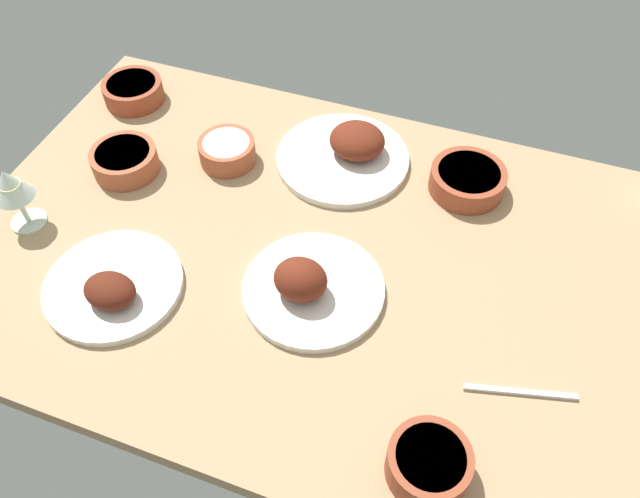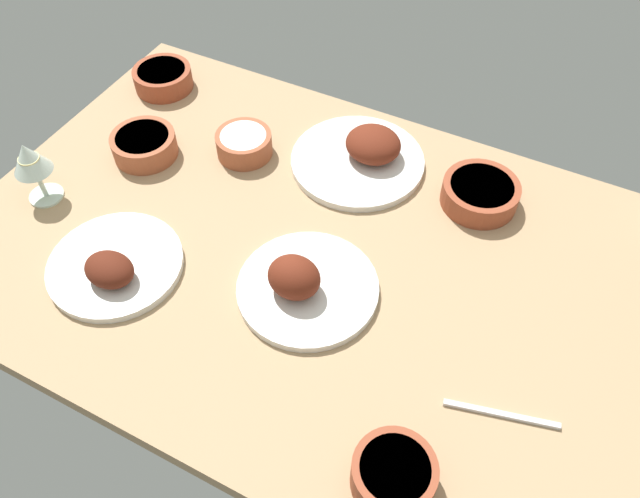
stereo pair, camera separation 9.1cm
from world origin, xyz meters
The scene contains 11 objects.
dining_table centered at (0.00, 0.00, 2.00)cm, with size 140.00×90.00×4.00cm, color tan.
plate_far_side centered at (-1.28, 9.00, 6.39)cm, with size 25.94×25.94×9.04cm.
plate_center_main centered at (3.37, -27.31, 6.33)cm, with size 28.83×28.83×7.98cm.
plate_near_viewer centered at (32.37, 20.77, 5.70)cm, with size 25.26×25.26×6.79cm.
bowl_pasta centered at (-28.89, 33.39, 7.26)cm, with size 12.45×12.45×6.01cm.
bowl_soup centered at (47.07, -8.19, 6.80)cm, with size 13.96×13.96×5.12cm.
bowl_sauce centered at (-22.55, -27.24, 6.72)cm, with size 15.55×15.55×4.97cm.
bowl_onions centered at (57.87, -29.89, 6.73)cm, with size 13.97×13.97×4.98cm.
bowl_cream centered at (27.90, -18.34, 6.78)cm, with size 12.17×12.17×5.08cm.
wine_glass centered at (57.66, 11.68, 13.93)cm, with size 7.60×7.60×14.00cm.
fork_loose centered at (-40.24, 15.85, 4.40)cm, with size 18.28×0.90×0.80cm, color silver.
Camera 1 is at (-25.10, 69.49, 97.09)cm, focal length 34.86 mm.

